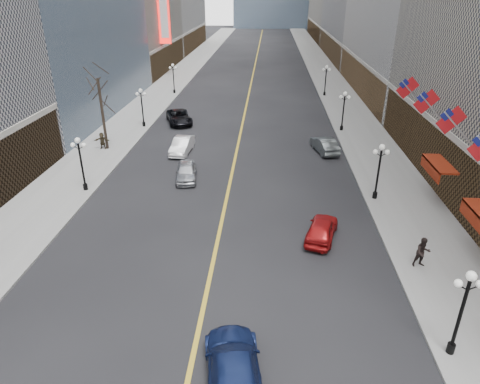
# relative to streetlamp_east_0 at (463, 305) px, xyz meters

# --- Properties ---
(sidewalk_east) EXTENTS (6.00, 230.00, 0.15)m
(sidewalk_east) POSITION_rel_streetlamp_east_0_xyz_m (2.20, 56.00, -2.83)
(sidewalk_east) COLOR gray
(sidewalk_east) RESTS_ON ground
(sidewalk_west) EXTENTS (6.00, 230.00, 0.15)m
(sidewalk_west) POSITION_rel_streetlamp_east_0_xyz_m (-25.80, 56.00, -2.83)
(sidewalk_west) COLOR gray
(sidewalk_west) RESTS_ON ground
(lane_line) EXTENTS (0.25, 200.00, 0.02)m
(lane_line) POSITION_rel_streetlamp_east_0_xyz_m (-11.80, 66.00, -2.89)
(lane_line) COLOR gold
(lane_line) RESTS_ON ground
(streetlamp_east_0) EXTENTS (1.26, 0.44, 4.52)m
(streetlamp_east_0) POSITION_rel_streetlamp_east_0_xyz_m (0.00, 0.00, 0.00)
(streetlamp_east_0) COLOR black
(streetlamp_east_0) RESTS_ON sidewalk_east
(streetlamp_east_1) EXTENTS (1.26, 0.44, 4.52)m
(streetlamp_east_1) POSITION_rel_streetlamp_east_0_xyz_m (0.00, 16.00, 0.00)
(streetlamp_east_1) COLOR black
(streetlamp_east_1) RESTS_ON sidewalk_east
(streetlamp_east_2) EXTENTS (1.26, 0.44, 4.52)m
(streetlamp_east_2) POSITION_rel_streetlamp_east_0_xyz_m (0.00, 34.00, 0.00)
(streetlamp_east_2) COLOR black
(streetlamp_east_2) RESTS_ON sidewalk_east
(streetlamp_east_3) EXTENTS (1.26, 0.44, 4.52)m
(streetlamp_east_3) POSITION_rel_streetlamp_east_0_xyz_m (0.00, 52.00, 0.00)
(streetlamp_east_3) COLOR black
(streetlamp_east_3) RESTS_ON sidewalk_east
(streetlamp_west_1) EXTENTS (1.26, 0.44, 4.52)m
(streetlamp_west_1) POSITION_rel_streetlamp_east_0_xyz_m (-23.60, 16.00, 0.00)
(streetlamp_west_1) COLOR black
(streetlamp_west_1) RESTS_ON sidewalk_west
(streetlamp_west_2) EXTENTS (1.26, 0.44, 4.52)m
(streetlamp_west_2) POSITION_rel_streetlamp_east_0_xyz_m (-23.60, 34.00, 0.00)
(streetlamp_west_2) COLOR black
(streetlamp_west_2) RESTS_ON sidewalk_west
(streetlamp_west_3) EXTENTS (1.26, 0.44, 4.52)m
(streetlamp_west_3) POSITION_rel_streetlamp_east_0_xyz_m (-23.60, 52.00, 0.00)
(streetlamp_west_3) COLOR black
(streetlamp_west_3) RESTS_ON sidewalk_west
(flag_3) EXTENTS (2.87, 0.12, 2.87)m
(flag_3) POSITION_rel_streetlamp_east_0_xyz_m (3.51, 13.00, 4.39)
(flag_3) COLOR #B2B2B7
(flag_3) RESTS_ON ground
(flag_4) EXTENTS (2.87, 0.12, 2.87)m
(flag_4) POSITION_rel_streetlamp_east_0_xyz_m (3.51, 18.00, 4.39)
(flag_4) COLOR #B2B2B7
(flag_4) RESTS_ON ground
(flag_5) EXTENTS (2.87, 0.12, 2.87)m
(flag_5) POSITION_rel_streetlamp_east_0_xyz_m (3.51, 23.00, 4.39)
(flag_5) COLOR #B2B2B7
(flag_5) RESTS_ON ground
(awning_c) EXTENTS (1.40, 4.00, 0.93)m
(awning_c) POSITION_rel_streetlamp_east_0_xyz_m (4.30, 16.00, 0.18)
(awning_c) COLOR maroon
(awning_c) RESTS_ON ground
(theatre_marquee) EXTENTS (2.00, 0.55, 12.00)m
(theatre_marquee) POSITION_rel_streetlamp_east_0_xyz_m (-27.68, 66.00, 9.10)
(theatre_marquee) COLOR red
(theatre_marquee) RESTS_ON ground
(tree_west_far) EXTENTS (3.60, 3.60, 7.92)m
(tree_west_far) POSITION_rel_streetlamp_east_0_xyz_m (-25.30, 26.00, 3.34)
(tree_west_far) COLOR #2D231C
(tree_west_far) RESTS_ON sidewalk_west
(car_nb_near) EXTENTS (2.37, 4.58, 1.49)m
(car_nb_near) POSITION_rel_streetlamp_east_0_xyz_m (-15.69, 19.00, -2.16)
(car_nb_near) COLOR #A8A9AF
(car_nb_near) RESTS_ON ground
(car_nb_mid) EXTENTS (1.94, 4.83, 1.56)m
(car_nb_mid) POSITION_rel_streetlamp_east_0_xyz_m (-17.33, 25.65, -2.12)
(car_nb_mid) COLOR silver
(car_nb_mid) RESTS_ON ground
(car_nb_far) EXTENTS (4.46, 6.37, 1.61)m
(car_nb_far) POSITION_rel_streetlamp_east_0_xyz_m (-19.65, 35.95, -2.09)
(car_nb_far) COLOR black
(car_nb_far) RESTS_ON ground
(car_sb_near) EXTENTS (3.25, 6.11, 1.69)m
(car_sb_near) POSITION_rel_streetlamp_east_0_xyz_m (-9.80, -2.31, -2.06)
(car_sb_near) COLOR navy
(car_sb_near) RESTS_ON ground
(car_sb_mid) EXTENTS (2.89, 4.69, 1.49)m
(car_sb_mid) POSITION_rel_streetlamp_east_0_xyz_m (-4.87, 9.82, -2.16)
(car_sb_mid) COLOR #9E1112
(car_sb_mid) RESTS_ON ground
(car_sb_far) EXTENTS (2.69, 4.90, 1.53)m
(car_sb_far) POSITION_rel_streetlamp_east_0_xyz_m (-2.80, 26.77, -2.14)
(car_sb_far) COLOR #4E5556
(car_sb_far) RESTS_ON ground
(ped_east_walk) EXTENTS (1.01, 0.66, 1.93)m
(ped_east_walk) POSITION_rel_streetlamp_east_0_xyz_m (0.74, 6.83, -1.79)
(ped_east_walk) COLOR black
(ped_east_walk) RESTS_ON sidewalk_east
(ped_west_far) EXTENTS (1.63, 0.54, 1.73)m
(ped_west_far) POSITION_rel_streetlamp_east_0_xyz_m (-25.69, 25.84, -1.88)
(ped_west_far) COLOR #30281A
(ped_west_far) RESTS_ON sidewalk_west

